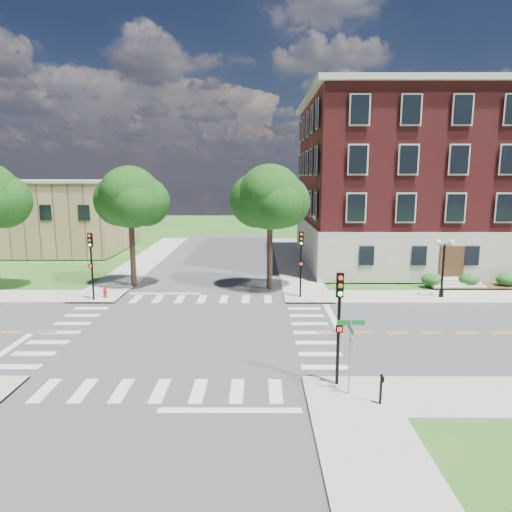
{
  "coord_description": "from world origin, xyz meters",
  "views": [
    {
      "loc": [
        4.06,
        -24.87,
        8.78
      ],
      "look_at": [
        3.94,
        7.21,
        3.2
      ],
      "focal_mm": 32.0,
      "sensor_mm": 36.0,
      "label": 1
    }
  ],
  "objects_px": {
    "traffic_signal_ne": "(301,256)",
    "street_sign_pole": "(350,342)",
    "traffic_signal_se": "(339,314)",
    "twin_lamp_west": "(443,265)",
    "fire_hydrant": "(105,293)",
    "traffic_signal_nw": "(91,257)",
    "push_button_post": "(381,388)"
  },
  "relations": [
    {
      "from": "street_sign_pole",
      "to": "push_button_post",
      "type": "distance_m",
      "value": 2.03
    },
    {
      "from": "twin_lamp_west",
      "to": "push_button_post",
      "type": "bearing_deg",
      "value": -118.51
    },
    {
      "from": "traffic_signal_se",
      "to": "traffic_signal_ne",
      "type": "distance_m",
      "value": 14.25
    },
    {
      "from": "twin_lamp_west",
      "to": "fire_hydrant",
      "type": "distance_m",
      "value": 24.61
    },
    {
      "from": "traffic_signal_ne",
      "to": "street_sign_pole",
      "type": "distance_m",
      "value": 15.16
    },
    {
      "from": "traffic_signal_se",
      "to": "traffic_signal_nw",
      "type": "relative_size",
      "value": 1.0
    },
    {
      "from": "street_sign_pole",
      "to": "fire_hydrant",
      "type": "height_order",
      "value": "street_sign_pole"
    },
    {
      "from": "traffic_signal_ne",
      "to": "twin_lamp_west",
      "type": "relative_size",
      "value": 1.13
    },
    {
      "from": "traffic_signal_nw",
      "to": "twin_lamp_west",
      "type": "bearing_deg",
      "value": 1.95
    },
    {
      "from": "traffic_signal_se",
      "to": "twin_lamp_west",
      "type": "relative_size",
      "value": 1.13
    },
    {
      "from": "traffic_signal_nw",
      "to": "push_button_post",
      "type": "relative_size",
      "value": 4.0
    },
    {
      "from": "traffic_signal_ne",
      "to": "traffic_signal_nw",
      "type": "relative_size",
      "value": 1.0
    },
    {
      "from": "traffic_signal_ne",
      "to": "traffic_signal_se",
      "type": "bearing_deg",
      "value": -89.02
    },
    {
      "from": "twin_lamp_west",
      "to": "fire_hydrant",
      "type": "xyz_separation_m",
      "value": [
        -24.53,
        -0.2,
        -2.06
      ]
    },
    {
      "from": "traffic_signal_ne",
      "to": "fire_hydrant",
      "type": "xyz_separation_m",
      "value": [
        -14.23,
        -0.19,
        -2.72
      ]
    },
    {
      "from": "traffic_signal_nw",
      "to": "traffic_signal_ne",
      "type": "bearing_deg",
      "value": 3.28
    },
    {
      "from": "traffic_signal_se",
      "to": "fire_hydrant",
      "type": "xyz_separation_m",
      "value": [
        -14.47,
        14.05,
        -2.72
      ]
    },
    {
      "from": "traffic_signal_se",
      "to": "street_sign_pole",
      "type": "height_order",
      "value": "traffic_signal_se"
    },
    {
      "from": "push_button_post",
      "to": "traffic_signal_nw",
      "type": "bearing_deg",
      "value": 137.46
    },
    {
      "from": "traffic_signal_ne",
      "to": "fire_hydrant",
      "type": "distance_m",
      "value": 14.49
    },
    {
      "from": "traffic_signal_se",
      "to": "street_sign_pole",
      "type": "relative_size",
      "value": 1.55
    },
    {
      "from": "traffic_signal_se",
      "to": "fire_hydrant",
      "type": "height_order",
      "value": "traffic_signal_se"
    },
    {
      "from": "twin_lamp_west",
      "to": "street_sign_pole",
      "type": "xyz_separation_m",
      "value": [
        -9.74,
        -15.13,
        -0.21
      ]
    },
    {
      "from": "traffic_signal_nw",
      "to": "fire_hydrant",
      "type": "distance_m",
      "value": 2.87
    },
    {
      "from": "traffic_signal_nw",
      "to": "street_sign_pole",
      "type": "xyz_separation_m",
      "value": [
        15.41,
        -14.27,
        -0.88
      ]
    },
    {
      "from": "traffic_signal_nw",
      "to": "street_sign_pole",
      "type": "relative_size",
      "value": 1.55
    },
    {
      "from": "street_sign_pole",
      "to": "twin_lamp_west",
      "type": "bearing_deg",
      "value": 57.23
    },
    {
      "from": "push_button_post",
      "to": "fire_hydrant",
      "type": "relative_size",
      "value": 1.6
    },
    {
      "from": "street_sign_pole",
      "to": "push_button_post",
      "type": "bearing_deg",
      "value": -38.2
    },
    {
      "from": "push_button_post",
      "to": "fire_hydrant",
      "type": "xyz_separation_m",
      "value": [
        -15.86,
        15.77,
        -0.33
      ]
    },
    {
      "from": "traffic_signal_se",
      "to": "push_button_post",
      "type": "bearing_deg",
      "value": -51.17
    },
    {
      "from": "traffic_signal_ne",
      "to": "push_button_post",
      "type": "xyz_separation_m",
      "value": [
        1.63,
        -15.96,
        -2.39
      ]
    }
  ]
}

